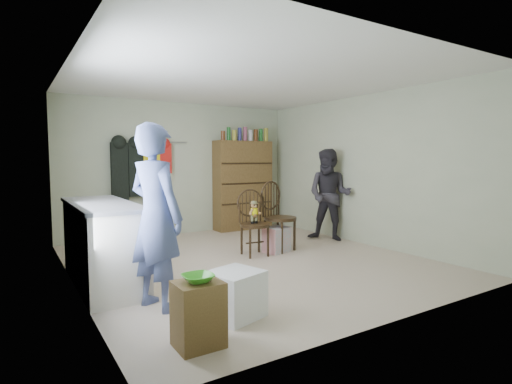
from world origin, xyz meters
TOP-DOWN VIEW (x-y plane):
  - ground_plane at (0.00, 0.00)m, footprint 5.00×5.00m
  - room_walls at (0.00, 0.53)m, footprint 5.00×5.00m
  - counter at (-1.95, 0.00)m, footprint 0.64×1.86m
  - stool at (-1.66, -2.01)m, footprint 0.35×0.30m
  - bowl at (-1.66, -2.01)m, footprint 0.24×0.24m
  - plastic_tub at (-1.15, -1.66)m, footprint 0.55×0.53m
  - chair_front at (0.25, 0.27)m, footprint 0.48×0.48m
  - chair_far at (0.73, 0.34)m, footprint 0.60×0.60m
  - striped_bag at (0.64, 0.22)m, footprint 0.42×0.36m
  - person_left at (-1.66, -1.06)m, footprint 0.63×0.75m
  - person_right at (1.96, 0.48)m, footprint 0.93×0.99m
  - dresser at (1.25, 2.30)m, footprint 1.20×0.39m
  - coat_rack at (-0.83, 2.38)m, footprint 1.42×0.12m

SIDE VIEW (x-z plane):
  - ground_plane at x=0.00m, z-range 0.00..0.00m
  - striped_bag at x=0.64m, z-range 0.00..0.39m
  - plastic_tub at x=-1.15m, z-range 0.00..0.42m
  - stool at x=-1.66m, z-range 0.00..0.50m
  - counter at x=-1.95m, z-range 0.00..0.94m
  - bowl at x=-1.66m, z-range 0.50..0.56m
  - chair_front at x=0.25m, z-range 0.06..1.04m
  - chair_far at x=0.73m, z-range 0.04..1.13m
  - person_right at x=1.96m, z-range 0.00..1.61m
  - person_left at x=-1.66m, z-range 0.00..1.77m
  - dresser at x=1.25m, z-range -0.12..1.96m
  - coat_rack at x=-0.83m, z-range 0.70..1.80m
  - room_walls at x=0.00m, z-range -0.92..4.08m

